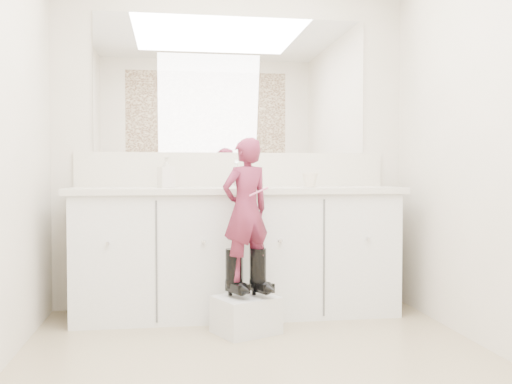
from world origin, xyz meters
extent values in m
plane|color=#938560|center=(0.00, 0.00, 0.00)|extent=(3.00, 3.00, 0.00)
plane|color=beige|center=(0.00, 1.50, 1.20)|extent=(2.60, 0.00, 2.60)
plane|color=beige|center=(0.00, -1.50, 1.20)|extent=(2.60, 0.00, 2.60)
cube|color=silver|center=(0.00, 1.23, 0.42)|extent=(2.20, 0.55, 0.85)
cube|color=beige|center=(0.00, 1.21, 0.87)|extent=(2.28, 0.58, 0.04)
cube|color=beige|center=(0.00, 1.49, 1.02)|extent=(2.28, 0.03, 0.25)
cube|color=white|center=(0.00, 1.49, 1.64)|extent=(2.00, 0.02, 1.00)
cylinder|color=silver|center=(0.00, 1.38, 0.94)|extent=(0.08, 0.08, 0.10)
imported|color=beige|center=(0.51, 1.17, 0.94)|extent=(0.13, 0.13, 0.10)
imported|color=beige|center=(-0.49, 1.24, 1.00)|extent=(0.13, 0.13, 0.21)
cube|color=silver|center=(0.00, 0.74, 0.11)|extent=(0.45, 0.42, 0.23)
imported|color=#A8335A|center=(0.00, 0.75, 0.77)|extent=(0.38, 0.32, 0.88)
cylinder|color=#CA4E7B|center=(0.07, 0.68, 0.88)|extent=(0.13, 0.07, 0.06)
camera|label=1|loc=(-0.46, -2.72, 1.00)|focal=40.00mm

